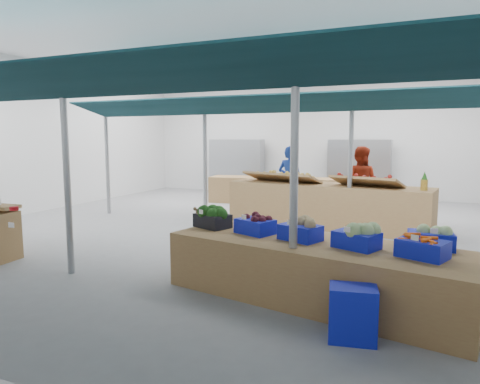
{
  "coord_description": "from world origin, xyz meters",
  "views": [
    {
      "loc": [
        3.84,
        -8.88,
        2.04
      ],
      "look_at": [
        0.81,
        -1.6,
        1.06
      ],
      "focal_mm": 32.0,
      "sensor_mm": 36.0,
      "label": 1
    }
  ],
  "objects_px": {
    "vendor_right": "(359,184)",
    "fruit_counter": "(326,205)",
    "veg_counter": "(315,270)",
    "vendor_left": "(290,181)",
    "crate_stack": "(353,314)"
  },
  "relations": [
    {
      "from": "vendor_right",
      "to": "fruit_counter",
      "type": "bearing_deg",
      "value": 69.51
    },
    {
      "from": "fruit_counter",
      "to": "vendor_left",
      "type": "distance_m",
      "value": 1.68
    },
    {
      "from": "crate_stack",
      "to": "vendor_right",
      "type": "distance_m",
      "value": 6.8
    },
    {
      "from": "veg_counter",
      "to": "vendor_left",
      "type": "relative_size",
      "value": 2.05
    },
    {
      "from": "veg_counter",
      "to": "fruit_counter",
      "type": "xyz_separation_m",
      "value": [
        -0.78,
        4.62,
        0.13
      ]
    },
    {
      "from": "veg_counter",
      "to": "fruit_counter",
      "type": "bearing_deg",
      "value": 110.85
    },
    {
      "from": "crate_stack",
      "to": "vendor_right",
      "type": "relative_size",
      "value": 0.3
    },
    {
      "from": "crate_stack",
      "to": "fruit_counter",
      "type": "bearing_deg",
      "value": 103.92
    },
    {
      "from": "vendor_left",
      "to": "vendor_right",
      "type": "distance_m",
      "value": 1.8
    },
    {
      "from": "veg_counter",
      "to": "vendor_left",
      "type": "height_order",
      "value": "vendor_left"
    },
    {
      "from": "veg_counter",
      "to": "crate_stack",
      "type": "height_order",
      "value": "veg_counter"
    },
    {
      "from": "veg_counter",
      "to": "crate_stack",
      "type": "distance_m",
      "value": 1.17
    },
    {
      "from": "veg_counter",
      "to": "fruit_counter",
      "type": "relative_size",
      "value": 0.82
    },
    {
      "from": "veg_counter",
      "to": "vendor_right",
      "type": "relative_size",
      "value": 2.05
    },
    {
      "from": "crate_stack",
      "to": "vendor_left",
      "type": "height_order",
      "value": "vendor_left"
    }
  ]
}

